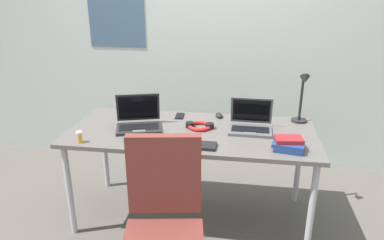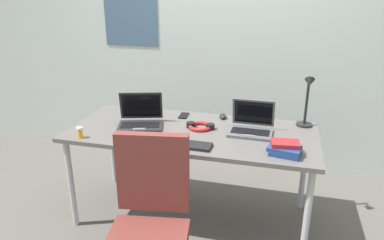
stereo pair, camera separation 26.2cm
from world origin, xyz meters
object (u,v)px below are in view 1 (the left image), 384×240
Objects in this scene: external_keyboard at (191,145)px; cell_phone at (180,116)px; headphones at (200,126)px; laptop_far_corner at (251,124)px; computer_mouse at (219,115)px; laptop_front_right at (139,122)px; desk_lamp at (302,98)px; pill_bottle at (79,137)px; book_stack at (289,144)px.

external_keyboard is 2.43× the size of cell_phone.
external_keyboard is 0.33m from headphones.
laptop_far_corner is 3.25× the size of computer_mouse.
external_keyboard is (0.44, -0.27, -0.04)m from laptop_front_right.
desk_lamp is 4.17× the size of computer_mouse.
pill_bottle is at bearing -158.07° from desk_lamp.
cell_phone is at bearing 48.03° from laptop_front_right.
laptop_far_corner is at bearing 19.46° from pill_bottle.
laptop_front_right is 0.52m from external_keyboard.
laptop_front_right is at bearing 150.00° from external_keyboard.
desk_lamp is 0.56m from book_stack.
headphones is at bearing -51.94° from cell_phone.
computer_mouse is (-0.63, 0.04, -0.18)m from desk_lamp.
cell_phone is at bearing 147.42° from book_stack.
pill_bottle is (-0.32, -0.33, -0.01)m from laptop_front_right.
external_keyboard is at bearing -117.84° from computer_mouse.
desk_lamp is 1.87× the size of headphones.
laptop_front_right is 1.19× the size of external_keyboard.
laptop_front_right is 4.08× the size of computer_mouse.
headphones reaches higher than computer_mouse.
external_keyboard reaches higher than cell_phone.
desk_lamp is 1.24m from laptop_front_right.
laptop_front_right is (-1.20, -0.28, -0.15)m from desk_lamp.
desk_lamp reaches higher than book_stack.
desk_lamp is at bearing 28.90° from laptop_far_corner.
desk_lamp is at bearing 37.88° from external_keyboard.
book_stack is at bearing -51.62° from laptop_far_corner.
cell_phone is 0.30m from headphones.
book_stack reaches higher than cell_phone.
desk_lamp reaches higher than laptop_front_right.
external_keyboard is at bearing -137.91° from laptop_far_corner.
pill_bottle is at bearing -134.09° from laptop_front_right.
book_stack is (1.07, -0.23, -0.01)m from laptop_front_right.
desk_lamp is at bearing 13.31° from laptop_front_right.
external_keyboard is at bearing -74.72° from cell_phone.
pill_bottle reaches higher than computer_mouse.
laptop_far_corner is 0.80× the size of laptop_front_right.
laptop_far_corner is at bearing 43.85° from external_keyboard.
cell_phone is (-0.32, -0.03, -0.01)m from computer_mouse.
external_keyboard is 3.44× the size of computer_mouse.
desk_lamp reaches higher than cell_phone.
pill_bottle is 1.39m from book_stack.
external_keyboard is 0.63m from book_stack.
laptop_front_right is 1.83× the size of headphones.
laptop_front_right is 0.66m from computer_mouse.
computer_mouse is at bearing 64.46° from headphones.
cell_phone is (-0.94, 0.00, -0.19)m from desk_lamp.
cell_phone is 0.62× the size of book_stack.
computer_mouse is 0.32m from cell_phone.
pill_bottle is at bearing -135.86° from cell_phone.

